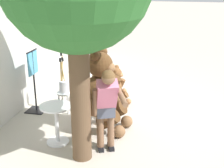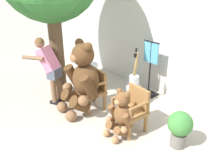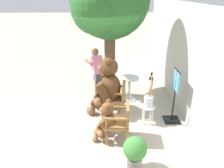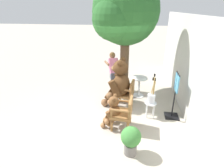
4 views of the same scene
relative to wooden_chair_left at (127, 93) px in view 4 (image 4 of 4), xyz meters
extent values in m
plane|color=#B2A899|center=(0.58, -0.60, -0.46)|extent=(60.00, 60.00, 0.00)
cube|color=beige|center=(0.58, 1.80, 0.94)|extent=(10.00, 0.16, 2.80)
cube|color=olive|center=(-0.01, -0.06, -0.06)|extent=(0.63, 0.60, 0.07)
cylinder|color=olive|center=(-0.27, -0.23, -0.28)|extent=(0.07, 0.07, 0.37)
cylinder|color=olive|center=(0.19, -0.30, -0.28)|extent=(0.07, 0.07, 0.37)
cylinder|color=olive|center=(-0.21, 0.18, -0.28)|extent=(0.07, 0.07, 0.37)
cylinder|color=olive|center=(0.25, 0.11, -0.28)|extent=(0.07, 0.07, 0.37)
cube|color=olive|center=(0.02, 0.17, 0.19)|extent=(0.52, 0.14, 0.42)
cylinder|color=olive|center=(-0.26, -0.02, 0.20)|extent=(0.13, 0.48, 0.06)
cylinder|color=olive|center=(-0.29, -0.23, 0.09)|extent=(0.05, 0.05, 0.22)
cylinder|color=olive|center=(0.24, -0.10, 0.20)|extent=(0.13, 0.48, 0.06)
cylinder|color=olive|center=(0.21, -0.31, 0.09)|extent=(0.05, 0.05, 0.22)
cube|color=olive|center=(1.17, -0.06, -0.06)|extent=(0.60, 0.56, 0.07)
cylinder|color=olive|center=(0.92, -0.25, -0.28)|extent=(0.07, 0.07, 0.37)
cylinder|color=olive|center=(1.38, -0.29, -0.28)|extent=(0.07, 0.07, 0.37)
cylinder|color=olive|center=(0.96, 0.17, -0.28)|extent=(0.07, 0.07, 0.37)
cylinder|color=olive|center=(1.42, 0.13, -0.28)|extent=(0.07, 0.07, 0.37)
cube|color=olive|center=(1.19, 0.17, 0.19)|extent=(0.52, 0.10, 0.42)
cylinder|color=olive|center=(0.92, -0.04, 0.20)|extent=(0.09, 0.48, 0.06)
cylinder|color=olive|center=(0.90, -0.25, 0.09)|extent=(0.05, 0.05, 0.22)
cylinder|color=olive|center=(1.42, -0.08, 0.20)|extent=(0.09, 0.48, 0.06)
cylinder|color=olive|center=(1.40, -0.29, 0.09)|extent=(0.05, 0.05, 0.22)
ellipsoid|color=#4C3019|center=(-0.01, -0.18, 0.26)|extent=(0.72, 0.64, 0.74)
sphere|color=#4C3019|center=(-0.01, -0.22, 0.83)|extent=(0.47, 0.47, 0.47)
ellipsoid|color=brown|center=(-0.04, -0.42, 0.80)|extent=(0.25, 0.20, 0.17)
sphere|color=black|center=(-0.04, -0.42, 0.81)|extent=(0.07, 0.07, 0.07)
sphere|color=#4C3019|center=(-0.19, -0.17, 1.03)|extent=(0.19, 0.19, 0.19)
sphere|color=#4C3019|center=(0.16, -0.22, 1.03)|extent=(0.19, 0.19, 0.19)
cylinder|color=#4C3019|center=(-0.37, -0.25, 0.26)|extent=(0.27, 0.44, 0.56)
sphere|color=brown|center=(-0.41, -0.40, 0.01)|extent=(0.22, 0.22, 0.22)
cylinder|color=#4C3019|center=(0.32, -0.36, 0.26)|extent=(0.27, 0.44, 0.56)
sphere|color=brown|center=(0.31, -0.51, 0.01)|extent=(0.22, 0.22, 0.22)
cylinder|color=#4C3019|center=(-0.25, -0.42, -0.15)|extent=(0.34, 0.50, 0.44)
sphere|color=brown|center=(-0.30, -0.64, -0.34)|extent=(0.24, 0.24, 0.24)
cylinder|color=#4C3019|center=(0.15, -0.48, -0.15)|extent=(0.34, 0.50, 0.44)
sphere|color=brown|center=(0.13, -0.70, -0.34)|extent=(0.24, 0.24, 0.24)
ellipsoid|color=brown|center=(1.17, -0.24, -0.04)|extent=(0.40, 0.35, 0.44)
sphere|color=brown|center=(1.17, -0.26, 0.30)|extent=(0.28, 0.28, 0.28)
ellipsoid|color=#A47148|center=(1.16, -0.38, 0.28)|extent=(0.14, 0.11, 0.10)
sphere|color=black|center=(1.16, -0.38, 0.28)|extent=(0.04, 0.04, 0.04)
sphere|color=brown|center=(1.07, -0.24, 0.41)|extent=(0.11, 0.11, 0.11)
sphere|color=brown|center=(1.27, -0.26, 0.41)|extent=(0.11, 0.11, 0.11)
cylinder|color=brown|center=(0.96, -0.30, -0.04)|extent=(0.14, 0.25, 0.33)
sphere|color=#A47148|center=(0.94, -0.38, -0.18)|extent=(0.13, 0.13, 0.13)
cylinder|color=brown|center=(1.37, -0.33, -0.04)|extent=(0.14, 0.25, 0.33)
sphere|color=#A47148|center=(1.37, -0.42, -0.18)|extent=(0.13, 0.13, 0.13)
cylinder|color=brown|center=(1.04, -0.39, -0.28)|extent=(0.18, 0.28, 0.26)
sphere|color=#A47148|center=(1.02, -0.52, -0.39)|extent=(0.14, 0.14, 0.14)
cylinder|color=brown|center=(1.27, -0.41, -0.28)|extent=(0.18, 0.28, 0.26)
sphere|color=#A47148|center=(1.28, -0.54, -0.39)|extent=(0.14, 0.14, 0.14)
cube|color=black|center=(-0.79, -0.41, -0.43)|extent=(0.26, 0.18, 0.06)
cylinder|color=brown|center=(-0.79, -0.41, 0.01)|extent=(0.12, 0.12, 0.82)
cube|color=black|center=(-0.72, -0.58, -0.43)|extent=(0.26, 0.18, 0.06)
cylinder|color=brown|center=(-0.72, -0.58, 0.01)|extent=(0.12, 0.12, 0.82)
cube|color=#4C5160|center=(-0.75, -0.49, 0.29)|extent=(0.32, 0.36, 0.24)
cube|color=pink|center=(-0.87, -0.55, 0.59)|extent=(0.53, 0.46, 0.57)
sphere|color=brown|center=(-1.04, -0.62, 0.94)|extent=(0.21, 0.21, 0.21)
sphere|color=brown|center=(-1.04, -0.62, 0.96)|extent=(0.21, 0.21, 0.21)
cylinder|color=brown|center=(-1.03, -0.82, 0.64)|extent=(0.55, 0.30, 0.12)
cylinder|color=brown|center=(-0.95, -0.37, 0.47)|extent=(0.22, 0.16, 0.51)
cylinder|color=silver|center=(0.55, 0.73, -0.02)|extent=(0.34, 0.34, 0.03)
cylinder|color=silver|center=(0.64, 0.83, -0.25)|extent=(0.04, 0.04, 0.43)
cylinder|color=silver|center=(0.45, 0.83, -0.25)|extent=(0.04, 0.04, 0.43)
cylinder|color=silver|center=(0.64, 0.63, -0.25)|extent=(0.04, 0.04, 0.43)
cylinder|color=silver|center=(0.45, 0.63, -0.25)|extent=(0.04, 0.04, 0.43)
cylinder|color=silver|center=(0.55, 0.73, 0.13)|extent=(0.22, 0.22, 0.26)
cylinder|color=tan|center=(0.55, 0.76, 0.44)|extent=(0.12, 0.03, 0.72)
cylinder|color=black|center=(0.55, 0.76, 0.84)|extent=(0.05, 0.04, 0.09)
cylinder|color=tan|center=(0.54, 0.73, 0.38)|extent=(0.05, 0.12, 0.61)
cylinder|color=black|center=(0.54, 0.73, 0.73)|extent=(0.05, 0.06, 0.09)
cylinder|color=tan|center=(0.54, 0.79, 0.38)|extent=(0.10, 0.04, 0.60)
cylinder|color=black|center=(0.54, 0.79, 0.72)|extent=(0.05, 0.05, 0.09)
cylinder|color=silver|center=(-0.73, 0.40, 0.24)|extent=(0.56, 0.56, 0.03)
cylinder|color=silver|center=(-0.73, 0.40, -0.12)|extent=(0.07, 0.07, 0.69)
cylinder|color=silver|center=(-0.73, 0.40, -0.45)|extent=(0.40, 0.40, 0.03)
cylinder|color=brown|center=(-1.09, -0.18, 0.67)|extent=(0.32, 0.32, 2.26)
sphere|color=#286028|center=(-1.09, -0.18, 2.40)|extent=(2.19, 2.19, 2.19)
sphere|color=#286028|center=(-0.54, -0.51, 2.19)|extent=(1.32, 1.32, 1.32)
cylinder|color=slate|center=(2.08, 0.23, -0.33)|extent=(0.28, 0.28, 0.26)
sphere|color=#3D7F38|center=(2.08, 0.23, 0.00)|extent=(0.44, 0.44, 0.44)
cube|color=black|center=(0.47, 1.38, -0.45)|extent=(0.40, 0.40, 0.02)
cylinder|color=black|center=(0.47, 1.38, 0.21)|extent=(0.04, 0.04, 1.35)
cylinder|color=black|center=(0.47, 1.38, 0.89)|extent=(0.44, 0.03, 0.03)
cube|color=#4C99BF|center=(0.47, 1.38, 0.63)|extent=(0.40, 0.03, 0.48)
camera|label=1|loc=(-5.33, -1.64, 2.40)|focal=50.00mm
camera|label=2|loc=(3.90, -3.07, 2.44)|focal=40.00mm
camera|label=3|loc=(5.21, -0.25, 2.61)|focal=35.00mm
camera|label=4|loc=(5.06, 0.26, 2.50)|focal=28.00mm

